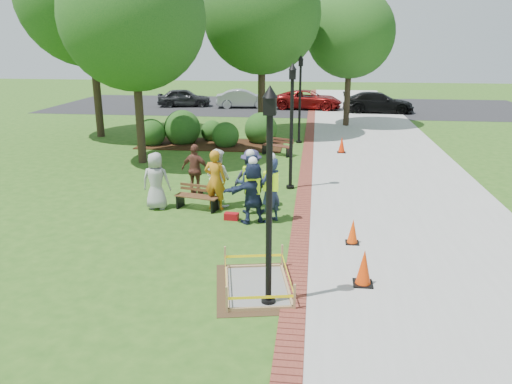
# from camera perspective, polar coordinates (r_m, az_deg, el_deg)

# --- Properties ---
(ground) EXTENTS (100.00, 100.00, 0.00)m
(ground) POSITION_cam_1_polar(r_m,az_deg,el_deg) (12.95, -2.85, -5.72)
(ground) COLOR #285116
(ground) RESTS_ON ground
(sidewalk) EXTENTS (6.00, 60.00, 0.02)m
(sidewalk) POSITION_cam_1_polar(r_m,az_deg,el_deg) (22.52, 14.22, 3.76)
(sidewalk) COLOR #9E9E99
(sidewalk) RESTS_ON ground
(brick_edging) EXTENTS (0.50, 60.00, 0.03)m
(brick_edging) POSITION_cam_1_polar(r_m,az_deg,el_deg) (22.32, 5.91, 4.10)
(brick_edging) COLOR maroon
(brick_edging) RESTS_ON ground
(mulch_bed) EXTENTS (7.00, 3.00, 0.05)m
(mulch_bed) POSITION_cam_1_polar(r_m,az_deg,el_deg) (24.79, -5.08, 5.45)
(mulch_bed) COLOR #381E0F
(mulch_bed) RESTS_ON ground
(parking_lot) EXTENTS (36.00, 12.00, 0.01)m
(parking_lot) POSITION_cam_1_polar(r_m,az_deg,el_deg) (39.13, 3.84, 9.76)
(parking_lot) COLOR black
(parking_lot) RESTS_ON ground
(wet_concrete_pad) EXTENTS (2.11, 2.59, 0.55)m
(wet_concrete_pad) POSITION_cam_1_polar(r_m,az_deg,el_deg) (10.59, 0.11, -9.76)
(wet_concrete_pad) COLOR #47331E
(wet_concrete_pad) RESTS_ON ground
(bench_near) EXTENTS (1.42, 0.76, 0.73)m
(bench_near) POSITION_cam_1_polar(r_m,az_deg,el_deg) (15.37, -6.72, -1.13)
(bench_near) COLOR brown
(bench_near) RESTS_ON ground
(bench_far) EXTENTS (1.46, 0.99, 0.76)m
(bench_far) POSITION_cam_1_polar(r_m,az_deg,el_deg) (22.45, 2.43, 4.84)
(bench_far) COLOR #50291B
(bench_far) RESTS_ON ground
(cone_front) EXTENTS (0.41, 0.41, 0.81)m
(cone_front) POSITION_cam_1_polar(r_m,az_deg,el_deg) (10.87, 12.22, -8.51)
(cone_front) COLOR black
(cone_front) RESTS_ON ground
(cone_back) EXTENTS (0.34, 0.34, 0.67)m
(cone_back) POSITION_cam_1_polar(r_m,az_deg,el_deg) (12.93, 11.00, -4.50)
(cone_back) COLOR black
(cone_back) RESTS_ON ground
(cone_far) EXTENTS (0.38, 0.38, 0.74)m
(cone_far) POSITION_cam_1_polar(r_m,az_deg,el_deg) (23.17, 9.77, 5.29)
(cone_far) COLOR black
(cone_far) RESTS_ON ground
(toolbox) EXTENTS (0.42, 0.26, 0.20)m
(toolbox) POSITION_cam_1_polar(r_m,az_deg,el_deg) (14.45, -2.82, -2.80)
(toolbox) COLOR maroon
(toolbox) RESTS_ON ground
(lamp_near) EXTENTS (0.28, 0.28, 4.26)m
(lamp_near) POSITION_cam_1_polar(r_m,az_deg,el_deg) (9.15, 1.52, 0.98)
(lamp_near) COLOR black
(lamp_near) RESTS_ON ground
(lamp_mid) EXTENTS (0.28, 0.28, 4.26)m
(lamp_mid) POSITION_cam_1_polar(r_m,az_deg,el_deg) (16.96, 4.10, 8.48)
(lamp_mid) COLOR black
(lamp_mid) RESTS_ON ground
(lamp_far) EXTENTS (0.28, 0.28, 4.26)m
(lamp_far) POSITION_cam_1_polar(r_m,az_deg,el_deg) (24.89, 5.06, 11.23)
(lamp_far) COLOR black
(lamp_far) RESTS_ON ground
(tree_left) EXTENTS (5.69, 5.69, 8.65)m
(tree_left) POSITION_cam_1_polar(r_m,az_deg,el_deg) (21.11, -13.90, 18.78)
(tree_left) COLOR #3D2D1E
(tree_left) RESTS_ON ground
(tree_back) EXTENTS (5.99, 5.99, 9.18)m
(tree_back) POSITION_cam_1_polar(r_m,az_deg,el_deg) (26.81, 0.67, 19.62)
(tree_back) COLOR #3D2D1E
(tree_back) RESTS_ON ground
(tree_right) EXTENTS (5.05, 5.05, 7.81)m
(tree_right) POSITION_cam_1_polar(r_m,az_deg,el_deg) (30.34, 10.76, 17.35)
(tree_right) COLOR #3D2D1E
(tree_right) RESTS_ON ground
(shrub_a) EXTENTS (1.39, 1.39, 1.39)m
(shrub_a) POSITION_cam_1_polar(r_m,az_deg,el_deg) (25.14, -11.81, 5.27)
(shrub_a) COLOR #134415
(shrub_a) RESTS_ON ground
(shrub_b) EXTENTS (1.79, 1.79, 1.79)m
(shrub_b) POSITION_cam_1_polar(r_m,az_deg,el_deg) (25.30, -8.34, 5.52)
(shrub_b) COLOR #134415
(shrub_b) RESTS_ON ground
(shrub_c) EXTENTS (1.30, 1.30, 1.30)m
(shrub_c) POSITION_cam_1_polar(r_m,az_deg,el_deg) (24.28, -3.47, 5.18)
(shrub_c) COLOR #134415
(shrub_c) RESTS_ON ground
(shrub_d) EXTENTS (1.64, 1.64, 1.64)m
(shrub_d) POSITION_cam_1_polar(r_m,az_deg,el_deg) (25.20, 0.56, 5.66)
(shrub_d) COLOR #134415
(shrub_d) RESTS_ON ground
(shrub_e) EXTENTS (1.12, 1.12, 1.12)m
(shrub_e) POSITION_cam_1_polar(r_m,az_deg,el_deg) (25.84, -5.02, 5.88)
(shrub_e) COLOR #134415
(shrub_e) RESTS_ON ground
(casual_person_a) EXTENTS (0.57, 0.37, 1.76)m
(casual_person_a) POSITION_cam_1_polar(r_m,az_deg,el_deg) (15.45, -11.35, 1.24)
(casual_person_a) COLOR #979797
(casual_person_a) RESTS_ON ground
(casual_person_b) EXTENTS (0.64, 0.46, 1.85)m
(casual_person_b) POSITION_cam_1_polar(r_m,az_deg,el_deg) (15.12, -4.69, 1.37)
(casual_person_b) COLOR #BE7416
(casual_person_b) RESTS_ON ground
(casual_person_c) EXTENTS (0.68, 0.65, 1.80)m
(casual_person_c) POSITION_cam_1_polar(r_m,az_deg,el_deg) (15.51, -4.38, 1.67)
(casual_person_c) COLOR white
(casual_person_c) RESTS_ON ground
(casual_person_d) EXTENTS (0.62, 0.48, 1.72)m
(casual_person_d) POSITION_cam_1_polar(r_m,az_deg,el_deg) (16.63, -6.92, 2.52)
(casual_person_d) COLOR brown
(casual_person_d) RESTS_ON ground
(casual_person_e) EXTENTS (0.67, 0.53, 1.82)m
(casual_person_e) POSITION_cam_1_polar(r_m,az_deg,el_deg) (15.30, -0.54, 1.54)
(casual_person_e) COLOR #312E50
(casual_person_e) RESTS_ON ground
(hivis_worker_a) EXTENTS (0.67, 0.58, 1.92)m
(hivis_worker_a) POSITION_cam_1_polar(r_m,az_deg,el_deg) (13.97, -0.36, 0.19)
(hivis_worker_a) COLOR #1A2F45
(hivis_worker_a) RESTS_ON ground
(hivis_worker_b) EXTENTS (0.68, 0.71, 2.03)m
(hivis_worker_b) POSITION_cam_1_polar(r_m,az_deg,el_deg) (14.01, 1.70, 0.44)
(hivis_worker_b) COLOR #1C1F49
(hivis_worker_b) RESTS_ON ground
(hivis_worker_c) EXTENTS (0.59, 0.39, 1.94)m
(hivis_worker_c) POSITION_cam_1_polar(r_m,az_deg,el_deg) (14.78, -0.66, 1.18)
(hivis_worker_c) COLOR #182440
(hivis_worker_c) RESTS_ON ground
(parked_car_a) EXTENTS (2.84, 4.87, 1.49)m
(parked_car_a) POSITION_cam_1_polar(r_m,az_deg,el_deg) (39.26, -8.17, 9.65)
(parked_car_a) COLOR #262729
(parked_car_a) RESTS_ON ground
(parked_car_b) EXTENTS (2.57, 4.73, 1.47)m
(parked_car_b) POSITION_cam_1_polar(r_m,az_deg,el_deg) (38.18, -1.42, 9.60)
(parked_car_b) COLOR #A0A0A5
(parked_car_b) RESTS_ON ground
(parked_car_c) EXTENTS (2.41, 4.78, 1.51)m
(parked_car_c) POSITION_cam_1_polar(r_m,az_deg,el_deg) (37.69, 5.94, 9.42)
(parked_car_c) COLOR maroon
(parked_car_c) RESTS_ON ground
(parked_car_d) EXTENTS (2.18, 4.80, 1.55)m
(parked_car_d) POSITION_cam_1_polar(r_m,az_deg,el_deg) (36.67, 13.69, 8.81)
(parked_car_d) COLOR black
(parked_car_d) RESTS_ON ground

